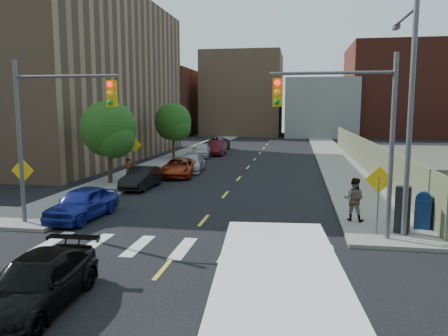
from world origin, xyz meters
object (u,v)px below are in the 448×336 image
(mailbox, at_px, (423,210))
(payphone, at_px, (403,209))
(parked_car_grey, at_px, (216,144))
(parked_car_red, at_px, (179,167))
(cargo_van, at_px, (278,323))
(parked_car_maroon, at_px, (217,148))
(pedestrian_west, at_px, (129,172))
(parked_car_silver, at_px, (191,163))
(parked_car_blue, at_px, (82,203))
(black_sedan, at_px, (35,284))
(pedestrian_east, at_px, (354,199))
(parked_car_black, at_px, (142,178))
(parked_car_white, at_px, (202,150))

(mailbox, bearing_deg, payphone, -123.75)
(parked_car_grey, bearing_deg, parked_car_red, -85.85)
(parked_car_grey, height_order, cargo_van, cargo_van)
(parked_car_red, distance_m, parked_car_grey, 20.53)
(parked_car_maroon, bearing_deg, pedestrian_west, -97.19)
(parked_car_silver, bearing_deg, parked_car_red, -100.80)
(parked_car_blue, height_order, parked_car_red, parked_car_blue)
(parked_car_red, height_order, black_sedan, parked_car_red)
(parked_car_red, bearing_deg, pedestrian_west, -114.80)
(pedestrian_west, height_order, pedestrian_east, pedestrian_east)
(parked_car_red, relative_size, parked_car_silver, 1.03)
(payphone, distance_m, pedestrian_west, 16.65)
(payphone, xyz_separation_m, pedestrian_west, (-14.52, 8.14, -0.06))
(black_sedan, bearing_deg, parked_car_blue, 107.51)
(parked_car_black, bearing_deg, parked_car_white, 92.27)
(parked_car_maroon, xyz_separation_m, cargo_van, (8.22, -38.81, 0.51))
(parked_car_white, height_order, parked_car_maroon, parked_car_maroon)
(parked_car_blue, xyz_separation_m, parked_car_maroon, (1.08, 27.98, 0.05))
(parked_car_red, bearing_deg, payphone, -51.65)
(parked_car_maroon, xyz_separation_m, pedestrian_east, (10.99, -26.82, 0.31))
(mailbox, bearing_deg, parked_car_silver, 148.18)
(parked_car_maroon, bearing_deg, parked_car_white, -114.37)
(parked_car_red, height_order, parked_car_grey, parked_car_grey)
(pedestrian_east, bearing_deg, cargo_van, 95.44)
(parked_car_black, relative_size, parked_car_white, 0.94)
(parked_car_blue, distance_m, black_sedan, 9.20)
(black_sedan, height_order, pedestrian_east, pedestrian_east)
(parked_car_blue, xyz_separation_m, parked_car_grey, (0.00, 33.34, 0.05))
(black_sedan, xyz_separation_m, payphone, (10.53, 8.18, 0.41))
(parked_car_black, relative_size, parked_car_silver, 0.87)
(parked_car_black, bearing_deg, mailbox, -24.30)
(parked_car_maroon, distance_m, pedestrian_east, 28.98)
(parked_car_red, relative_size, parked_car_grey, 0.87)
(payphone, relative_size, pedestrian_west, 1.07)
(parked_car_silver, bearing_deg, cargo_van, -77.54)
(parked_car_black, distance_m, pedestrian_east, 13.74)
(parked_car_grey, bearing_deg, cargo_van, -76.79)
(parked_car_black, xyz_separation_m, parked_car_white, (0.00, 17.65, 0.07))
(parked_car_grey, distance_m, pedestrian_west, 25.66)
(parked_car_black, bearing_deg, parked_car_silver, 82.72)
(parked_car_maroon, height_order, mailbox, mailbox)
(parked_car_white, bearing_deg, parked_car_silver, -86.82)
(parked_car_blue, distance_m, payphone, 13.73)
(parked_car_silver, bearing_deg, parked_car_maroon, 86.54)
(parked_car_silver, bearing_deg, pedestrian_east, -57.48)
(parked_car_silver, xyz_separation_m, mailbox, (13.40, -15.08, 0.20))
(parked_car_silver, height_order, payphone, payphone)
(parked_car_red, bearing_deg, parked_car_black, -106.56)
(parked_car_silver, xyz_separation_m, payphone, (12.42, -15.90, 0.39))
(cargo_van, bearing_deg, pedestrian_west, 114.05)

